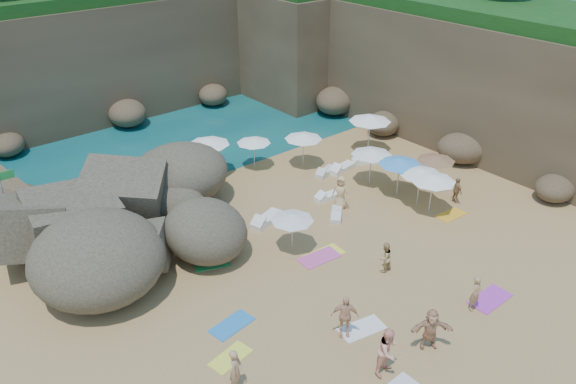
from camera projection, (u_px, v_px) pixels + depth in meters
ground at (297, 271)px, 24.72m from camera, size 120.00×120.00×0.00m
seawater at (53, 97)px, 44.92m from camera, size 120.00×120.00×0.00m
cliff_back at (94, 56)px, 40.76m from camera, size 44.00×8.00×8.00m
cliff_right at (430, 65)px, 38.85m from camera, size 8.00×30.00×8.00m
cliff_corner at (296, 37)px, 45.81m from camera, size 10.00×12.00×8.00m
rock_outcrop at (141, 247)px, 26.33m from camera, size 9.63×7.83×3.48m
flag_pole at (7, 196)px, 25.93m from camera, size 0.71×0.08×3.62m
parasol_0 at (208, 141)px, 31.98m from camera, size 2.42×2.42×2.29m
parasol_1 at (254, 140)px, 32.94m from camera, size 2.02×2.02×1.91m
parasol_2 at (372, 152)px, 31.02m from camera, size 2.28×2.28×2.16m
parasol_4 at (303, 136)px, 33.02m from camera, size 2.24×2.24×2.12m
parasol_5 at (292, 217)px, 25.36m from camera, size 2.00×2.00×1.89m
parasol_6 at (436, 158)px, 30.64m from camera, size 2.11×2.11×1.99m
parasol_7 at (370, 118)px, 34.67m from camera, size 2.61×2.61×2.47m
parasol_8 at (433, 178)px, 28.21m from camera, size 2.30×2.30×2.17m
parasol_10 at (400, 161)px, 29.85m from camera, size 2.33×2.33×2.20m
parasol_11 at (421, 171)px, 28.94m from camera, size 2.25×2.25×2.13m
lounger_0 at (266, 220)px, 28.20m from camera, size 2.08×1.21×0.31m
lounger_1 at (366, 161)px, 34.28m from camera, size 1.77×1.28×0.26m
lounger_2 at (329, 196)px, 30.39m from camera, size 1.72×0.69×0.26m
lounger_3 at (326, 172)px, 32.96m from camera, size 1.73×1.00×0.26m
lounger_4 at (342, 168)px, 33.35m from camera, size 1.93×0.88×0.29m
lounger_5 at (336, 214)px, 28.71m from camera, size 1.49×1.43×0.24m
towel_4 at (231, 357)px, 20.16m from camera, size 1.68×1.05×0.03m
towel_6 at (490, 299)px, 23.01m from camera, size 1.94×0.98×0.03m
towel_8 at (232, 325)px, 21.65m from camera, size 1.84×1.10×0.03m
towel_9 at (319, 258)px, 25.56m from camera, size 2.00×1.14×0.03m
towel_10 at (451, 215)px, 28.89m from camera, size 1.68×0.92×0.03m
towel_11 at (212, 264)px, 25.14m from camera, size 1.79×1.34×0.03m
towel_12 at (324, 255)px, 25.77m from camera, size 1.95×1.07×0.03m
towel_13 at (362, 328)px, 21.48m from camera, size 1.93×1.24×0.03m
person_stand_0 at (236, 370)px, 18.58m from camera, size 0.72×0.68×1.64m
person_stand_1 at (385, 257)px, 24.37m from camera, size 0.71×0.56×1.44m
person_stand_2 at (213, 152)px, 33.68m from camera, size 1.17×0.92×1.69m
person_stand_3 at (457, 190)px, 29.71m from camera, size 0.63×0.93×1.46m
person_stand_4 at (341, 192)px, 29.10m from camera, size 0.87×1.03×1.85m
person_stand_5 at (7, 215)px, 27.07m from camera, size 1.79×1.34×1.92m
person_lie_1 at (344, 330)px, 21.11m from camera, size 1.94×1.99×0.43m
person_lie_3 at (428, 342)px, 20.55m from camera, size 2.23×2.25×0.44m
person_lie_4 at (473, 306)px, 22.40m from camera, size 0.72×1.58×0.37m
person_lie_5 at (387, 364)px, 19.42m from camera, size 1.12×1.97×0.71m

